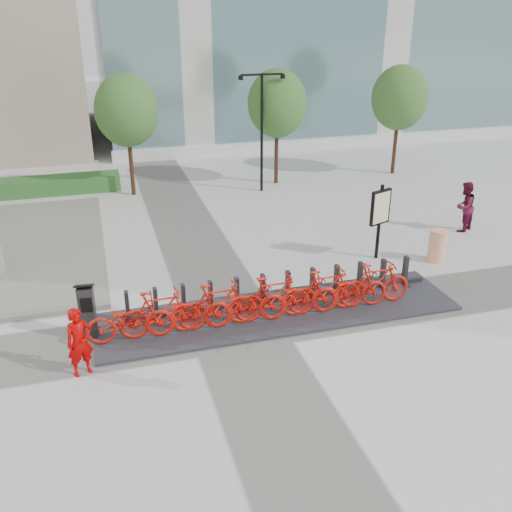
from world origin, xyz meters
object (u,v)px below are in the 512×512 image
object	(u,v)px
worker_red	(79,342)
pedestrian	(464,207)
kiosk	(87,310)
construction_barrel	(437,246)
map_sign	(380,210)
bike_0	(130,320)

from	to	relation	value
worker_red	pedestrian	world-z (taller)	pedestrian
kiosk	construction_barrel	distance (m)	10.91
kiosk	worker_red	size ratio (longest dim) A/B	0.90
kiosk	map_sign	distance (m)	9.42
pedestrian	kiosk	bearing A→B (deg)	-13.08
kiosk	pedestrian	bearing A→B (deg)	23.28
bike_0	map_sign	bearing A→B (deg)	-69.88
bike_0	construction_barrel	bearing A→B (deg)	-77.23
map_sign	worker_red	bearing A→B (deg)	-177.77
bike_0	pedestrian	world-z (taller)	pedestrian
map_sign	pedestrian	bearing A→B (deg)	-2.51
kiosk	pedestrian	xyz separation A→B (m)	(13.16, 3.87, 0.14)
bike_0	map_sign	xyz separation A→B (m)	(8.08, 2.96, 1.00)
bike_0	construction_barrel	xyz separation A→B (m)	(9.80, 2.22, -0.11)
worker_red	construction_barrel	xyz separation A→B (m)	(10.95, 3.22, -0.28)
bike_0	map_sign	distance (m)	8.67
kiosk	map_sign	xyz separation A→B (m)	(9.04, 2.49, 0.85)
pedestrian	map_sign	size ratio (longest dim) A/B	0.74
kiosk	construction_barrel	size ratio (longest dim) A/B	1.39
pedestrian	map_sign	distance (m)	4.40
bike_0	kiosk	xyz separation A→B (m)	(-0.96, 0.47, 0.14)
construction_barrel	map_sign	world-z (taller)	map_sign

